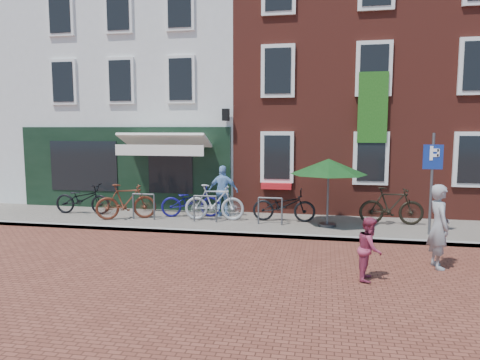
% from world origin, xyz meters
% --- Properties ---
extents(ground, '(80.00, 80.00, 0.00)m').
position_xyz_m(ground, '(0.00, 0.00, 0.00)').
color(ground, brown).
extents(sidewalk, '(24.00, 3.00, 0.10)m').
position_xyz_m(sidewalk, '(1.00, 1.50, 0.05)').
color(sidewalk, slate).
rests_on(sidewalk, ground).
extents(building_stucco, '(8.00, 8.00, 9.00)m').
position_xyz_m(building_stucco, '(-5.00, 7.00, 4.50)').
color(building_stucco, silver).
rests_on(building_stucco, ground).
extents(building_brick_mid, '(6.00, 8.00, 10.00)m').
position_xyz_m(building_brick_mid, '(2.00, 7.00, 5.00)').
color(building_brick_mid, maroon).
rests_on(building_brick_mid, ground).
extents(filler_left, '(7.00, 8.00, 9.00)m').
position_xyz_m(filler_left, '(-12.50, 7.00, 4.50)').
color(filler_left, silver).
rests_on(filler_left, ground).
extents(parking_sign, '(0.50, 0.08, 2.73)m').
position_xyz_m(parking_sign, '(4.87, 0.79, 1.83)').
color(parking_sign, '#4C4C4F').
rests_on(parking_sign, sidewalk).
extents(parasol, '(2.21, 2.21, 2.08)m').
position_xyz_m(parasol, '(2.17, 1.30, 1.94)').
color(parasol, '#4C4C4F').
rests_on(parasol, sidewalk).
extents(woman, '(0.51, 0.70, 1.79)m').
position_xyz_m(woman, '(4.46, -1.86, 0.89)').
color(woman, gray).
rests_on(woman, ground).
extents(boy, '(0.56, 0.67, 1.24)m').
position_xyz_m(boy, '(2.96, -2.91, 0.62)').
color(boy, '#9E3350').
rests_on(boy, ground).
extents(cafe_person, '(0.98, 0.41, 1.66)m').
position_xyz_m(cafe_person, '(-1.15, 2.13, 0.93)').
color(cafe_person, '#7EADE5').
rests_on(cafe_person, sidewalk).
extents(bicycle_0, '(1.94, 0.73, 1.01)m').
position_xyz_m(bicycle_0, '(-5.87, 1.66, 0.61)').
color(bicycle_0, black).
rests_on(bicycle_0, sidewalk).
extents(bicycle_1, '(1.91, 1.27, 1.12)m').
position_xyz_m(bicycle_1, '(-4.06, 1.13, 0.66)').
color(bicycle_1, '#562415').
rests_on(bicycle_1, sidewalk).
extents(bicycle_2, '(2.03, 1.10, 1.01)m').
position_xyz_m(bicycle_2, '(-2.16, 1.88, 0.61)').
color(bicycle_2, '#110E5D').
rests_on(bicycle_2, sidewalk).
extents(bicycle_3, '(1.91, 0.70, 1.12)m').
position_xyz_m(bicycle_3, '(-1.29, 1.51, 0.66)').
color(bicycle_3, '#AAA9AC').
rests_on(bicycle_3, sidewalk).
extents(bicycle_4, '(1.93, 0.70, 1.01)m').
position_xyz_m(bicycle_4, '(0.85, 1.75, 0.61)').
color(bicycle_4, black).
rests_on(bicycle_4, sidewalk).
extents(bicycle_5, '(1.90, 0.65, 1.12)m').
position_xyz_m(bicycle_5, '(4.04, 1.90, 0.66)').
color(bicycle_5, black).
rests_on(bicycle_5, sidewalk).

